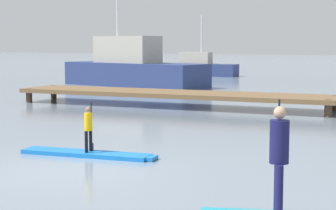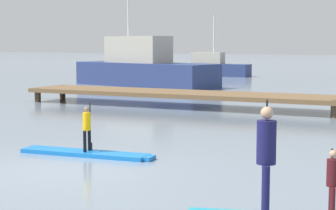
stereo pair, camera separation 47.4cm
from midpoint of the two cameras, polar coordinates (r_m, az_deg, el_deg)
ground_plane at (r=12.86m, az=-9.06°, el=-6.24°), size 240.00×240.00×0.00m
paddleboard_near at (r=14.40m, az=-6.91°, el=-4.68°), size 3.46×0.85×0.10m
paddler_child_solo at (r=14.30m, az=-6.90°, el=-2.06°), size 0.21×0.39×1.18m
paddler_adult at (r=9.06m, az=10.98°, el=-4.62°), size 0.37×0.51×1.75m
paddler_child_front at (r=9.23m, az=17.07°, el=-7.00°), size 0.23×0.37×1.04m
fishing_boat_white_large at (r=37.04m, az=-2.04°, el=3.59°), size 10.22×5.33×9.20m
motor_boat_small_navy at (r=48.21m, az=4.64°, el=3.68°), size 5.99×1.76×4.89m
floating_dock at (r=25.04m, az=1.56°, el=1.08°), size 13.94×2.53×0.64m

